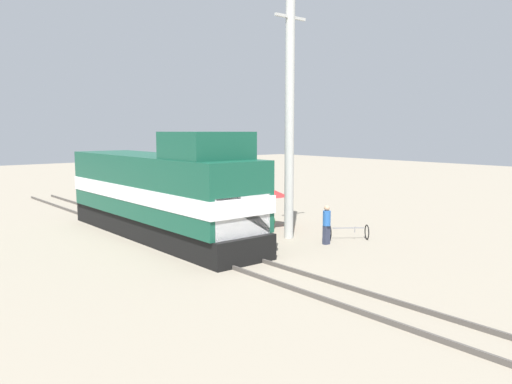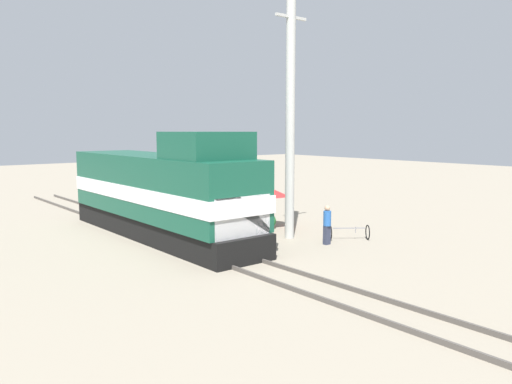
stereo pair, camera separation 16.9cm
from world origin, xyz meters
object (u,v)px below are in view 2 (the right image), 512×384
(locomotive, at_px, (163,194))
(billboard_sign, at_px, (203,175))
(vendor_umbrella, at_px, (269,192))
(person_bystander, at_px, (327,223))
(utility_pole, at_px, (290,114))
(bicycle, at_px, (349,232))

(locomotive, relative_size, billboard_sign, 3.91)
(locomotive, height_order, billboard_sign, locomotive)
(vendor_umbrella, xyz_separation_m, person_bystander, (-0.46, -4.43, -0.94))
(utility_pole, relative_size, person_bystander, 6.52)
(vendor_umbrella, bearing_deg, person_bystander, -95.98)
(vendor_umbrella, bearing_deg, billboard_sign, 107.45)
(billboard_sign, xyz_separation_m, bicycle, (2.33, -8.60, -2.16))
(person_bystander, height_order, bicycle, person_bystander)
(vendor_umbrella, bearing_deg, bicycle, -77.03)
(utility_pole, distance_m, billboard_sign, 7.33)
(utility_pole, bearing_deg, billboard_sign, 94.13)
(locomotive, distance_m, vendor_umbrella, 5.53)
(billboard_sign, bearing_deg, utility_pole, -85.87)
(locomotive, distance_m, utility_pole, 6.92)
(locomotive, relative_size, vendor_umbrella, 6.41)
(billboard_sign, relative_size, person_bystander, 1.98)
(billboard_sign, height_order, bicycle, billboard_sign)
(vendor_umbrella, height_order, person_bystander, vendor_umbrella)
(locomotive, relative_size, person_bystander, 7.74)
(utility_pole, distance_m, vendor_umbrella, 4.62)
(locomotive, xyz_separation_m, billboard_sign, (4.05, 2.81, 0.43))
(billboard_sign, bearing_deg, bicycle, -74.84)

